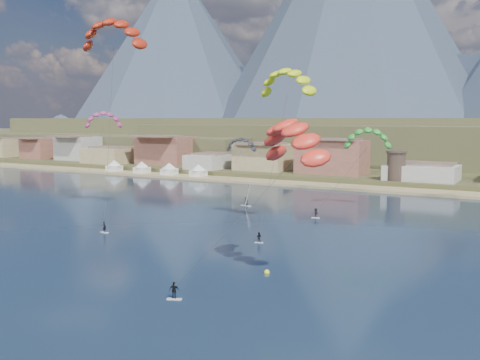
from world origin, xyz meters
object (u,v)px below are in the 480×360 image
object	(u,v)px
buoy	(267,272)
kitesurfer_yellow	(287,79)
kitesurfer_red	(113,30)
kitesurfer_green	(367,135)
watchtower	(396,166)
windsurfer	(247,199)
kitesurfer_orange	(294,135)

from	to	relation	value
buoy	kitesurfer_yellow	bearing A→B (deg)	109.86
kitesurfer_red	kitesurfer_green	world-z (taller)	kitesurfer_red
watchtower	kitesurfer_red	world-z (taller)	kitesurfer_red
windsurfer	buoy	size ratio (longest dim) A/B	6.59
watchtower	kitesurfer_green	distance (m)	41.98
kitesurfer_yellow	kitesurfer_green	world-z (taller)	kitesurfer_yellow
watchtower	windsurfer	size ratio (longest dim) A/B	1.78
kitesurfer_red	windsurfer	xyz separation A→B (m)	(15.09, 25.92, -35.11)
kitesurfer_yellow	watchtower	bearing A→B (deg)	87.91
watchtower	windsurfer	distance (m)	54.71
kitesurfer_red	kitesurfer_orange	distance (m)	55.04
watchtower	kitesurfer_red	bearing A→B (deg)	-115.55
watchtower	kitesurfer_red	xyz separation A→B (m)	(-36.37, -76.09, 30.28)
watchtower	kitesurfer_orange	bearing A→B (deg)	-83.56
kitesurfer_orange	watchtower	bearing A→B (deg)	96.44
kitesurfer_red	windsurfer	size ratio (longest dim) A/B	8.33
watchtower	kitesurfer_green	size ratio (longest dim) A/B	0.39
kitesurfer_yellow	buoy	bearing A→B (deg)	-70.14
watchtower	kitesurfer_orange	xyz separation A→B (m)	(10.95, -96.96, 11.46)
kitesurfer_yellow	kitesurfer_green	distance (m)	31.45
watchtower	buoy	world-z (taller)	watchtower
kitesurfer_green	watchtower	bearing A→B (deg)	94.56
kitesurfer_red	watchtower	bearing A→B (deg)	64.45
kitesurfer_red	windsurfer	bearing A→B (deg)	59.79
kitesurfer_yellow	windsurfer	size ratio (longest dim) A/B	6.15
kitesurfer_yellow	buoy	world-z (taller)	kitesurfer_yellow
kitesurfer_green	buoy	world-z (taller)	kitesurfer_green
watchtower	buoy	bearing A→B (deg)	-85.88
watchtower	kitesurfer_yellow	distance (m)	72.69
watchtower	buoy	distance (m)	96.41
watchtower	kitesurfer_yellow	size ratio (longest dim) A/B	0.29
kitesurfer_green	kitesurfer_red	bearing A→B (deg)	-138.24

